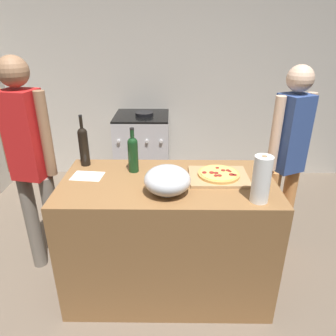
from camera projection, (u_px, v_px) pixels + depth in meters
The scene contains 13 objects.
ground_plane at pixel (166, 234), 3.11m from camera, with size 4.67×3.41×0.02m, color #6B5B4C.
kitchen_wall_rear at pixel (168, 76), 3.89m from camera, with size 4.67×0.10×2.60m, color #BCB7AD.
counter at pixel (168, 236), 2.31m from camera, with size 1.45×0.73×0.92m, color olive.
cutting_board at pixel (218, 177), 2.16m from camera, with size 0.40×0.32×0.02m, color tan.
pizza at pixel (219, 174), 2.15m from camera, with size 0.29×0.29×0.03m.
mixing_bowl at pixel (167, 180), 1.93m from camera, with size 0.29×0.29×0.18m.
paper_towel_roll at pixel (261, 179), 1.82m from camera, with size 0.11×0.11×0.29m.
wine_bottle_dark at pixel (84, 145), 2.30m from camera, with size 0.07×0.07×0.38m.
wine_bottle_green at pixel (133, 153), 2.21m from camera, with size 0.07×0.07×0.32m.
recipe_sheet at pixel (88, 176), 2.19m from camera, with size 0.21×0.15×0.00m, color white.
stove at pixel (143, 151), 3.88m from camera, with size 0.63×0.63×0.95m.
person_in_stripes at pixel (30, 158), 2.28m from camera, with size 0.39×0.24×1.71m.
person_in_red at pixel (287, 155), 2.50m from camera, with size 0.35×0.27×1.62m.
Camera 1 is at (0.04, -1.16, 1.88)m, focal length 33.62 mm.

